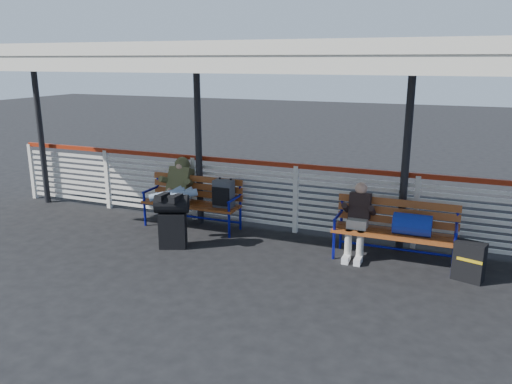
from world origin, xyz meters
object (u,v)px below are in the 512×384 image
at_px(luggage_stack, 172,219).
at_px(bench_left, 203,196).
at_px(bench_right, 403,225).
at_px(suitcase_side, 469,261).
at_px(traveler_man, 175,192).
at_px(companion_person, 358,219).

distance_m(luggage_stack, bench_left, 1.04).
bearing_deg(bench_right, luggage_stack, -167.70).
bearing_deg(bench_left, luggage_stack, -91.03).
bearing_deg(bench_left, suitcase_side, -7.50).
xyz_separation_m(traveler_man, suitcase_side, (4.77, -0.24, -0.45)).
bearing_deg(suitcase_side, luggage_stack, -157.93).
relative_size(bench_right, traveler_man, 1.10).
distance_m(bench_left, companion_person, 2.82).
distance_m(luggage_stack, suitcase_side, 4.45).
bearing_deg(luggage_stack, bench_right, -9.56).
distance_m(bench_right, suitcase_side, 1.03).
distance_m(luggage_stack, companion_person, 2.92).
bearing_deg(luggage_stack, traveler_man, 94.84).
bearing_deg(bench_left, bench_right, -4.44).
bearing_deg(traveler_man, luggage_stack, -63.30).
bearing_deg(traveler_man, companion_person, 1.10).
bearing_deg(bench_left, companion_person, -5.74).
height_order(bench_left, bench_right, bench_left).
xyz_separation_m(companion_person, suitcase_side, (1.60, -0.30, -0.32)).
bearing_deg(bench_right, traveler_man, -178.89).
height_order(bench_left, suitcase_side, bench_left).
relative_size(bench_right, suitcase_side, 3.25).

